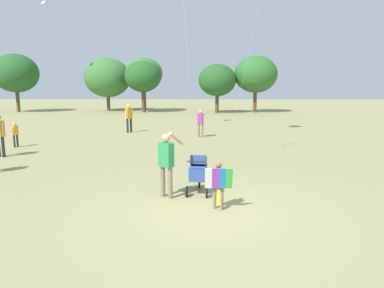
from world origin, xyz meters
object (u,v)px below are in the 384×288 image
at_px(person_back_turned, 15,132).
at_px(person_sitting_far, 201,121).
at_px(child_with_butterfly_kite, 218,181).
at_px(person_couple_left, 129,116).
at_px(stroller, 198,171).
at_px(person_adult_flyer, 166,159).

bearing_deg(person_back_turned, person_sitting_far, 20.92).
height_order(child_with_butterfly_kite, person_back_turned, person_back_turned).
bearing_deg(person_couple_left, stroller, -70.36).
height_order(stroller, person_back_turned, person_back_turned).
bearing_deg(person_sitting_far, person_back_turned, -159.08).
relative_size(child_with_butterfly_kite, person_back_turned, 0.94).
bearing_deg(person_couple_left, person_back_turned, -130.06).
xyz_separation_m(child_with_butterfly_kite, person_couple_left, (-4.67, 13.03, 0.35)).
relative_size(child_with_butterfly_kite, person_adult_flyer, 0.64).
height_order(person_couple_left, person_back_turned, person_couple_left).
xyz_separation_m(person_sitting_far, person_back_turned, (-8.57, -3.28, -0.19)).
xyz_separation_m(person_adult_flyer, person_back_turned, (-7.66, 7.12, -0.31)).
bearing_deg(child_with_butterfly_kite, person_adult_flyer, 147.03).
bearing_deg(stroller, person_sitting_far, 89.43).
bearing_deg(person_adult_flyer, person_couple_left, 105.53).
bearing_deg(person_sitting_far, stroller, -90.57).
xyz_separation_m(stroller, person_sitting_far, (0.10, 9.96, 0.27)).
xyz_separation_m(child_with_butterfly_kite, person_adult_flyer, (-1.28, 0.83, 0.33)).
xyz_separation_m(child_with_butterfly_kite, person_sitting_far, (-0.38, 11.23, 0.21)).
height_order(person_sitting_far, person_back_turned, person_sitting_far).
bearing_deg(person_adult_flyer, child_with_butterfly_kite, -32.97).
distance_m(child_with_butterfly_kite, person_back_turned, 11.97).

